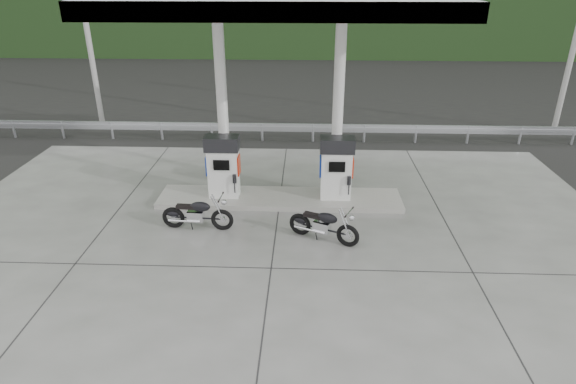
{
  "coord_description": "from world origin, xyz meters",
  "views": [
    {
      "loc": [
        0.74,
        -10.1,
        6.12
      ],
      "look_at": [
        0.3,
        1.0,
        1.0
      ],
      "focal_mm": 30.0,
      "sensor_mm": 36.0,
      "label": 1
    }
  ],
  "objects_px": {
    "gas_pump_left": "(223,167)",
    "motorcycle_right": "(324,225)",
    "motorcycle_left": "(197,214)",
    "gas_pump_right": "(336,168)"
  },
  "relations": [
    {
      "from": "motorcycle_left",
      "to": "motorcycle_right",
      "type": "xyz_separation_m",
      "value": [
        3.23,
        -0.46,
        -0.0
      ]
    },
    {
      "from": "motorcycle_right",
      "to": "motorcycle_left",
      "type": "bearing_deg",
      "value": -163.34
    },
    {
      "from": "gas_pump_left",
      "to": "motorcycle_left",
      "type": "distance_m",
      "value": 1.89
    },
    {
      "from": "gas_pump_left",
      "to": "motorcycle_right",
      "type": "xyz_separation_m",
      "value": [
        2.8,
        -2.18,
        -0.64
      ]
    },
    {
      "from": "motorcycle_left",
      "to": "motorcycle_right",
      "type": "distance_m",
      "value": 3.26
    },
    {
      "from": "gas_pump_left",
      "to": "motorcycle_left",
      "type": "bearing_deg",
      "value": -103.79
    },
    {
      "from": "motorcycle_left",
      "to": "motorcycle_right",
      "type": "bearing_deg",
      "value": -4.7
    },
    {
      "from": "motorcycle_left",
      "to": "motorcycle_right",
      "type": "height_order",
      "value": "motorcycle_left"
    },
    {
      "from": "gas_pump_right",
      "to": "motorcycle_left",
      "type": "height_order",
      "value": "gas_pump_right"
    },
    {
      "from": "gas_pump_left",
      "to": "motorcycle_right",
      "type": "bearing_deg",
      "value": -37.93
    }
  ]
}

